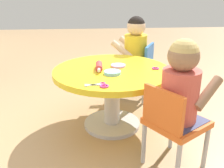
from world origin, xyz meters
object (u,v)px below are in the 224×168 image
at_px(seated_child_right, 135,44).
at_px(child_chair_right, 138,68).
at_px(seated_child_left, 181,85).
at_px(craft_table, 112,84).
at_px(rolling_pin, 99,66).
at_px(child_chair_left, 173,123).
at_px(craft_scissors, 99,85).

bearing_deg(seated_child_right, child_chair_right, -115.91).
relative_size(seated_child_left, child_chair_right, 0.95).
height_order(craft_table, seated_child_right, seated_child_right).
height_order(child_chair_right, rolling_pin, child_chair_right).
bearing_deg(child_chair_left, craft_scissors, 62.42).
relative_size(child_chair_left, craft_scissors, 3.90).
xyz_separation_m(rolling_pin, craft_scissors, (-0.32, 0.01, -0.02)).
bearing_deg(craft_scissors, craft_table, -19.09).
distance_m(craft_table, rolling_pin, 0.17).
bearing_deg(rolling_pin, craft_scissors, 177.52).
bearing_deg(child_chair_right, rolling_pin, 143.46).
distance_m(child_chair_right, rolling_pin, 0.69).
height_order(child_chair_left, child_chair_right, same).
height_order(child_chair_left, seated_child_left, seated_child_left).
distance_m(child_chair_left, seated_child_right, 1.11).
bearing_deg(seated_child_right, craft_table, 154.58).
xyz_separation_m(craft_table, rolling_pin, (0.00, 0.10, 0.14)).
relative_size(child_chair_right, craft_scissors, 3.90).
height_order(craft_table, seated_child_left, seated_child_left).
bearing_deg(child_chair_left, seated_child_right, 2.30).
relative_size(seated_child_right, rolling_pin, 2.21).
bearing_deg(child_chair_left, rolling_pin, 36.83).
bearing_deg(rolling_pin, child_chair_right, -36.54).
bearing_deg(craft_scissors, seated_child_left, -113.52).
bearing_deg(seated_child_left, seated_child_right, 4.13).
bearing_deg(seated_child_left, craft_table, 33.68).
xyz_separation_m(seated_child_left, child_chair_right, (1.05, 0.04, -0.23)).
distance_m(child_chair_right, seated_child_right, 0.23).
distance_m(child_chair_right, craft_scissors, 0.96).
distance_m(rolling_pin, craft_scissors, 0.32).
xyz_separation_m(seated_child_left, rolling_pin, (0.52, 0.44, -0.04)).
distance_m(child_chair_left, seated_child_left, 0.23).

